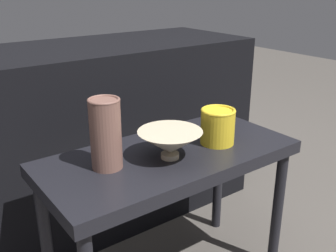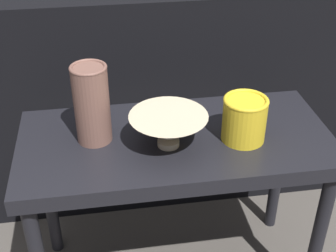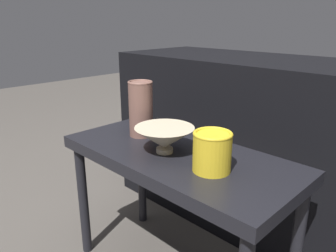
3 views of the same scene
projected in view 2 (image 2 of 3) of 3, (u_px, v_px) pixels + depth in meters
table at (176, 157)px, 1.19m from camera, size 0.78×0.37×0.49m
couch_backdrop at (150, 82)px, 1.68m from camera, size 1.34×0.50×0.74m
bowl at (168, 128)px, 1.10m from camera, size 0.19×0.19×0.08m
vase_textured_left at (92, 103)px, 1.10m from camera, size 0.09×0.09×0.20m
vase_colorful_right at (244, 118)px, 1.12m from camera, size 0.11×0.11×0.11m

